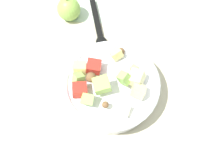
# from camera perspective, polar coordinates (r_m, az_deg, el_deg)

# --- Properties ---
(ground_plane) EXTENTS (2.40, 2.40, 0.00)m
(ground_plane) POSITION_cam_1_polar(r_m,az_deg,el_deg) (0.73, -0.30, -2.02)
(ground_plane) COLOR silver
(placemat) EXTENTS (0.49, 0.38, 0.01)m
(placemat) POSITION_cam_1_polar(r_m,az_deg,el_deg) (0.73, -0.30, -1.92)
(placemat) COLOR #BCB299
(placemat) RESTS_ON ground_plane
(salad_bowl) EXTENTS (0.26, 0.26, 0.11)m
(salad_bowl) POSITION_cam_1_polar(r_m,az_deg,el_deg) (0.69, -0.09, -0.28)
(salad_bowl) COLOR white
(salad_bowl) RESTS_ON placemat
(serving_spoon) EXTENTS (0.21, 0.08, 0.01)m
(serving_spoon) POSITION_cam_1_polar(r_m,az_deg,el_deg) (0.83, -2.83, 11.34)
(serving_spoon) COLOR black
(serving_spoon) RESTS_ON placemat
(whole_apple) EXTENTS (0.08, 0.08, 0.09)m
(whole_apple) POSITION_cam_1_polar(r_m,az_deg,el_deg) (0.86, -9.60, 16.13)
(whole_apple) COLOR #8CB74C
(whole_apple) RESTS_ON ground_plane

